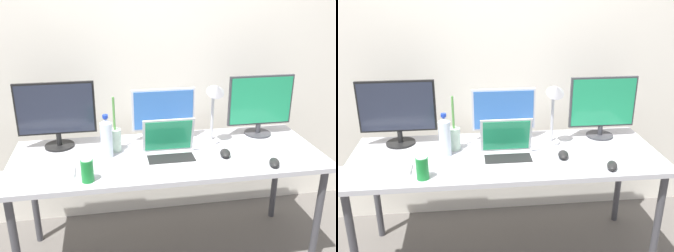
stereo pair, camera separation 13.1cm
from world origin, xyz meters
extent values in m
cube|color=silver|center=(0.00, 0.59, 1.30)|extent=(7.00, 0.08, 2.60)
cylinder|color=#424247|center=(-0.87, -0.29, 0.35)|extent=(0.04, 0.04, 0.71)
cylinder|color=#424247|center=(0.87, -0.29, 0.35)|extent=(0.04, 0.04, 0.71)
cylinder|color=#424247|center=(-0.87, 0.29, 0.35)|extent=(0.04, 0.04, 0.71)
cylinder|color=#424247|center=(0.87, 0.29, 0.35)|extent=(0.04, 0.04, 0.71)
cube|color=#B7B7BC|center=(0.00, 0.00, 0.72)|extent=(1.87, 0.70, 0.03)
cylinder|color=black|center=(-0.66, 0.22, 0.75)|extent=(0.18, 0.18, 0.01)
cylinder|color=black|center=(-0.66, 0.22, 0.79)|extent=(0.03, 0.03, 0.08)
cube|color=black|center=(-0.66, 0.22, 0.99)|extent=(0.48, 0.02, 0.33)
cube|color=#232838|center=(-0.66, 0.21, 0.99)|extent=(0.45, 0.01, 0.30)
cylinder|color=silver|center=(0.01, 0.23, 0.75)|extent=(0.17, 0.17, 0.01)
cylinder|color=silver|center=(0.01, 0.23, 0.78)|extent=(0.03, 0.03, 0.06)
cube|color=silver|center=(0.01, 0.23, 0.95)|extent=(0.41, 0.02, 0.27)
cube|color=#3366B2|center=(0.01, 0.22, 0.95)|extent=(0.38, 0.01, 0.25)
cylinder|color=#38383D|center=(0.66, 0.21, 0.75)|extent=(0.18, 0.18, 0.01)
cylinder|color=#38383D|center=(0.66, 0.21, 0.78)|extent=(0.03, 0.03, 0.06)
cube|color=#38383D|center=(0.66, 0.21, 0.98)|extent=(0.44, 0.02, 0.34)
cube|color=#1E8C59|center=(0.66, 0.20, 0.98)|extent=(0.42, 0.01, 0.31)
cube|color=silver|center=(0.00, -0.09, 0.75)|extent=(0.31, 0.22, 0.02)
cube|color=black|center=(0.00, -0.11, 0.76)|extent=(0.27, 0.12, 0.00)
cube|color=silver|center=(0.00, -0.01, 0.87)|extent=(0.31, 0.06, 0.22)
cube|color=#1E8C59|center=(0.00, -0.02, 0.86)|extent=(0.28, 0.05, 0.19)
cube|color=white|center=(-0.76, -0.16, 0.75)|extent=(0.44, 0.14, 0.02)
ellipsoid|color=black|center=(0.33, -0.09, 0.76)|extent=(0.08, 0.11, 0.04)
ellipsoid|color=black|center=(0.57, -0.26, 0.76)|extent=(0.09, 0.12, 0.04)
cylinder|color=silver|center=(-0.36, 0.02, 0.85)|extent=(0.07, 0.07, 0.21)
cone|color=silver|center=(-0.36, 0.02, 0.97)|extent=(0.06, 0.06, 0.03)
cylinder|color=#1938B2|center=(-0.36, 0.02, 0.99)|extent=(0.03, 0.03, 0.02)
cylinder|color=#197F33|center=(-0.47, -0.26, 0.80)|extent=(0.07, 0.07, 0.12)
cylinder|color=silver|center=(-0.47, -0.26, 0.86)|extent=(0.06, 0.06, 0.00)
cylinder|color=#B2D1B7|center=(-0.31, 0.10, 0.81)|extent=(0.08, 0.08, 0.14)
cylinder|color=#519342|center=(-0.31, 0.10, 0.98)|extent=(0.01, 0.01, 0.20)
cylinder|color=#B7B7BC|center=(0.31, 0.13, 0.75)|extent=(0.11, 0.11, 0.01)
cylinder|color=#B7B7BC|center=(0.31, 0.13, 0.92)|extent=(0.02, 0.02, 0.33)
cone|color=#B7B7BC|center=(0.31, 0.07, 1.11)|extent=(0.11, 0.12, 0.11)
camera|label=1|loc=(-0.36, -2.03, 1.71)|focal=40.00mm
camera|label=2|loc=(-0.23, -2.05, 1.71)|focal=40.00mm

